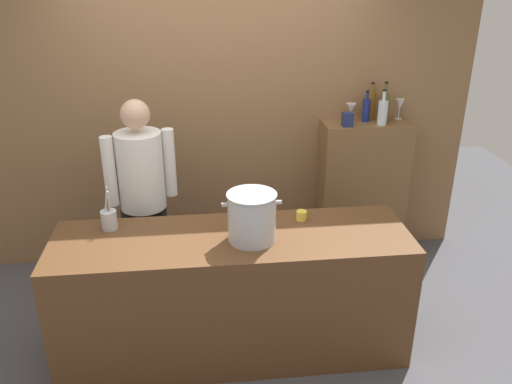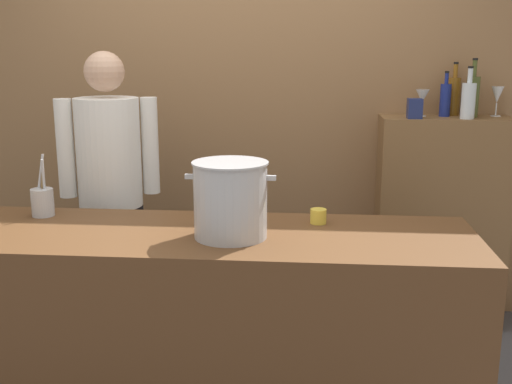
{
  "view_description": "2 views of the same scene",
  "coord_description": "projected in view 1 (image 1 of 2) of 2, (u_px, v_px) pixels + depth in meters",
  "views": [
    {
      "loc": [
        -0.18,
        -2.98,
        2.54
      ],
      "look_at": [
        0.19,
        0.33,
        1.06
      ],
      "focal_mm": 36.68,
      "sensor_mm": 36.0,
      "label": 1
    },
    {
      "loc": [
        0.45,
        -2.51,
        1.67
      ],
      "look_at": [
        0.2,
        0.27,
        1.02
      ],
      "focal_mm": 43.23,
      "sensor_mm": 36.0,
      "label": 2
    }
  ],
  "objects": [
    {
      "name": "ground_plane",
      "position": [
        234.0,
        346.0,
        3.76
      ],
      "size": [
        8.0,
        8.0,
        0.0
      ],
      "primitive_type": "plane",
      "color": "#4C4C51"
    },
    {
      "name": "brick_back_panel",
      "position": [
        219.0,
        95.0,
        4.42
      ],
      "size": [
        4.4,
        0.1,
        3.0
      ],
      "primitive_type": "cube",
      "color": "olive",
      "rests_on": "ground_plane"
    },
    {
      "name": "prep_counter",
      "position": [
        233.0,
        294.0,
        3.57
      ],
      "size": [
        2.34,
        0.7,
        0.9
      ],
      "primitive_type": "cube",
      "color": "brown",
      "rests_on": "ground_plane"
    },
    {
      "name": "bar_cabinet",
      "position": [
        361.0,
        191.0,
        4.71
      ],
      "size": [
        0.76,
        0.32,
        1.28
      ],
      "primitive_type": "cube",
      "color": "brown",
      "rests_on": "ground_plane"
    },
    {
      "name": "chef",
      "position": [
        142.0,
        191.0,
        3.9
      ],
      "size": [
        0.51,
        0.4,
        1.66
      ],
      "rotation": [
        0.0,
        0.0,
        3.45
      ],
      "color": "black",
      "rests_on": "ground_plane"
    },
    {
      "name": "stockpot_large",
      "position": [
        252.0,
        217.0,
        3.29
      ],
      "size": [
        0.38,
        0.32,
        0.32
      ],
      "color": "#B7BABF",
      "rests_on": "prep_counter"
    },
    {
      "name": "utensil_crock",
      "position": [
        109.0,
        219.0,
        3.46
      ],
      "size": [
        0.1,
        0.1,
        0.29
      ],
      "color": "#B7BABF",
      "rests_on": "prep_counter"
    },
    {
      "name": "butter_jar",
      "position": [
        301.0,
        215.0,
        3.6
      ],
      "size": [
        0.07,
        0.07,
        0.07
      ],
      "primitive_type": "cylinder",
      "color": "yellow",
      "rests_on": "prep_counter"
    },
    {
      "name": "wine_bottle_cobalt",
      "position": [
        366.0,
        110.0,
        4.43
      ],
      "size": [
        0.06,
        0.06,
        0.26
      ],
      "color": "navy",
      "rests_on": "bar_cabinet"
    },
    {
      "name": "wine_bottle_olive",
      "position": [
        384.0,
        107.0,
        4.42
      ],
      "size": [
        0.08,
        0.08,
        0.34
      ],
      "color": "#475123",
      "rests_on": "bar_cabinet"
    },
    {
      "name": "wine_bottle_clear",
      "position": [
        383.0,
        112.0,
        4.34
      ],
      "size": [
        0.08,
        0.08,
        0.3
      ],
      "color": "silver",
      "rests_on": "bar_cabinet"
    },
    {
      "name": "wine_bottle_amber",
      "position": [
        371.0,
        105.0,
        4.5
      ],
      "size": [
        0.07,
        0.07,
        0.31
      ],
      "color": "#8C5919",
      "rests_on": "bar_cabinet"
    },
    {
      "name": "wine_glass_short",
      "position": [
        351.0,
        109.0,
        4.42
      ],
      "size": [
        0.08,
        0.08,
        0.16
      ],
      "color": "silver",
      "rests_on": "bar_cabinet"
    },
    {
      "name": "wine_glass_wide",
      "position": [
        400.0,
        105.0,
        4.49
      ],
      "size": [
        0.07,
        0.07,
        0.18
      ],
      "color": "silver",
      "rests_on": "bar_cabinet"
    },
    {
      "name": "spice_tin_navy",
      "position": [
        347.0,
        120.0,
        4.32
      ],
      "size": [
        0.08,
        0.08,
        0.11
      ],
      "primitive_type": "cube",
      "color": "navy",
      "rests_on": "bar_cabinet"
    }
  ]
}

